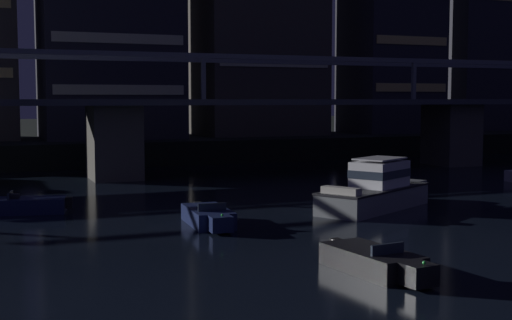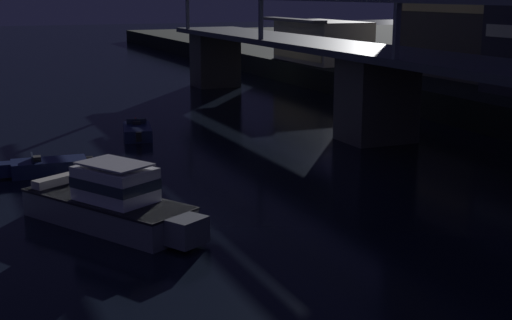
{
  "view_description": "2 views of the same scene",
  "coord_description": "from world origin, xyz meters",
  "px_view_note": "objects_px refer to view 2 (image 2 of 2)",
  "views": [
    {
      "loc": [
        -24.87,
        -14.49,
        6.02
      ],
      "look_at": [
        -8.1,
        27.61,
        2.06
      ],
      "focal_mm": 49.15,
      "sensor_mm": 36.0,
      "label": 1
    },
    {
      "loc": [
        23.75,
        12.77,
        9.55
      ],
      "look_at": [
        -7.92,
        26.44,
        1.4
      ],
      "focal_mm": 49.74,
      "sensor_mm": 36.0,
      "label": 2
    }
  ],
  "objects_px": {
    "speedboat_near_center": "(137,131)",
    "speedboat_mid_left": "(45,167)",
    "waterfront_pavilion": "(321,41)",
    "cabin_cruiser_near_left": "(112,202)"
  },
  "relations": [
    {
      "from": "speedboat_near_center",
      "to": "speedboat_mid_left",
      "type": "bearing_deg",
      "value": -41.35
    },
    {
      "from": "cabin_cruiser_near_left",
      "to": "speedboat_near_center",
      "type": "distance_m",
      "value": 19.03
    },
    {
      "from": "cabin_cruiser_near_left",
      "to": "speedboat_near_center",
      "type": "relative_size",
      "value": 1.72
    },
    {
      "from": "waterfront_pavilion",
      "to": "cabin_cruiser_near_left",
      "type": "height_order",
      "value": "waterfront_pavilion"
    },
    {
      "from": "cabin_cruiser_near_left",
      "to": "speedboat_mid_left",
      "type": "relative_size",
      "value": 1.72
    },
    {
      "from": "waterfront_pavilion",
      "to": "cabin_cruiser_near_left",
      "type": "distance_m",
      "value": 51.46
    },
    {
      "from": "waterfront_pavilion",
      "to": "speedboat_near_center",
      "type": "height_order",
      "value": "waterfront_pavilion"
    },
    {
      "from": "speedboat_near_center",
      "to": "waterfront_pavilion",
      "type": "bearing_deg",
      "value": 130.42
    },
    {
      "from": "speedboat_near_center",
      "to": "speedboat_mid_left",
      "type": "xyz_separation_m",
      "value": [
        8.03,
        -7.06,
        0.0
      ]
    },
    {
      "from": "waterfront_pavilion",
      "to": "speedboat_mid_left",
      "type": "xyz_separation_m",
      "value": [
        30.25,
        -33.16,
        -4.02
      ]
    }
  ]
}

